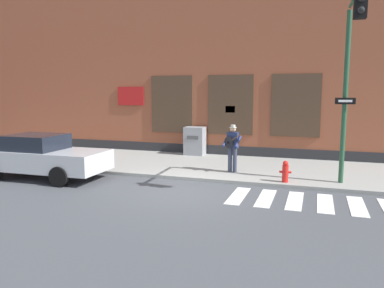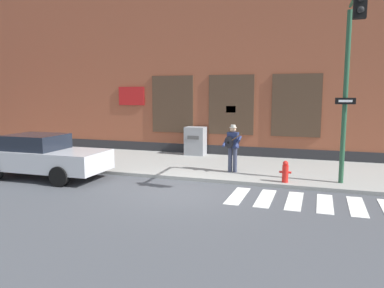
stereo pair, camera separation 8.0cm
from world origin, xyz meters
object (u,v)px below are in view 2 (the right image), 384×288
Objects in this scene: busker at (232,145)px; fire_hydrant at (285,172)px; traffic_light at (351,60)px; utility_box at (195,141)px; red_car at (42,156)px.

busker is 2.30m from fire_hydrant.
traffic_light is at bearing -14.62° from fire_hydrant.
utility_box is at bearing 127.48° from busker.
traffic_light is 4.26× the size of utility_box.
traffic_light is at bearing -21.54° from busker.
busker is (6.25, 2.54, 0.33)m from red_car.
utility_box is (3.79, 5.75, 0.00)m from red_car.
busker is 1.32× the size of utility_box.
busker is 2.45× the size of fire_hydrant.
busker is 4.05m from utility_box.
utility_box is (-6.15, 4.66, -3.12)m from traffic_light.
busker reaches higher than red_car.
utility_box reaches higher than fire_hydrant.
fire_hydrant is at bearing -27.11° from busker.
utility_box is 6.12m from fire_hydrant.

